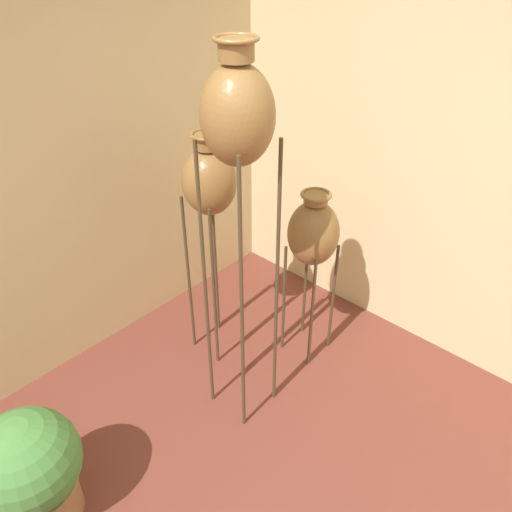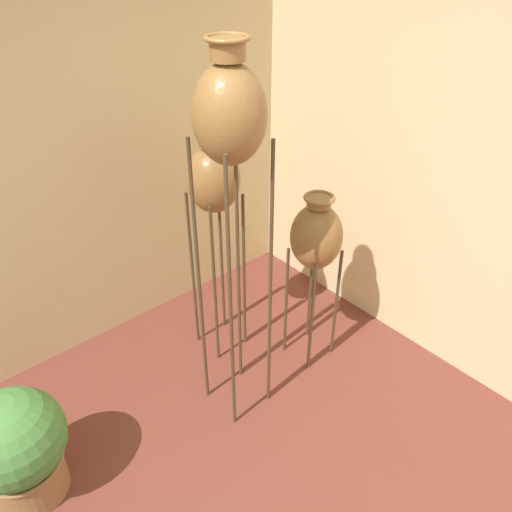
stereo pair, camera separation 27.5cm
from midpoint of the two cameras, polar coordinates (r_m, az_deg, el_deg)
vase_stand_tall at (r=2.26m, az=-5.71°, el=14.74°), size 0.33×0.33×2.13m
vase_stand_medium at (r=2.93m, az=-8.04°, el=8.05°), size 0.32×0.32×1.56m
vase_stand_short at (r=3.04m, az=4.00°, el=2.41°), size 0.32×0.32×1.21m
potted_plant at (r=2.82m, az=-27.20°, el=-21.05°), size 0.50×0.50×0.67m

